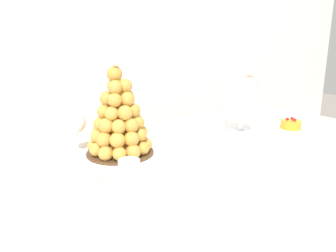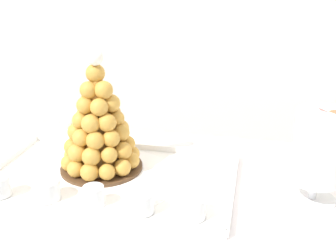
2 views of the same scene
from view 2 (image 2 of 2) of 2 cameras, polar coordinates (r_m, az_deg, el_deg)
The scene contains 10 objects.
buffet_table at distance 1.11m, azimuth 5.54°, elevation -14.49°, with size 1.64×0.88×0.74m.
serving_tray at distance 1.17m, azimuth -7.62°, elevation -7.05°, with size 0.67×0.41×0.02m.
croquembouche at distance 1.17m, azimuth -9.29°, elevation -0.02°, with size 0.23×0.23×0.34m.
dessert_cup_left at distance 1.15m, azimuth -21.75°, elevation -7.62°, with size 0.05×0.05×0.05m.
dessert_cup_mid_left at distance 1.10m, azimuth -15.96°, elevation -8.36°, with size 0.06×0.06×0.05m.
dessert_cup_centre at distance 1.05m, azimuth -9.98°, elevation -9.35°, with size 0.05×0.05×0.05m.
dessert_cup_mid_right at distance 1.01m, azimuth -3.60°, elevation -10.34°, with size 0.06×0.06×0.05m.
dessert_cup_right at distance 0.99m, azimuth 3.37°, elevation -10.99°, with size 0.06×0.06×0.05m.
macaron_goblet at distance 1.07m, azimuth 19.68°, elevation -2.72°, with size 0.12×0.12×0.25m.
wine_glass at distance 1.30m, azimuth -12.78°, elevation 0.73°, with size 0.07×0.07×0.15m.
Camera 2 is at (0.08, -0.90, 1.30)m, focal length 45.19 mm.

